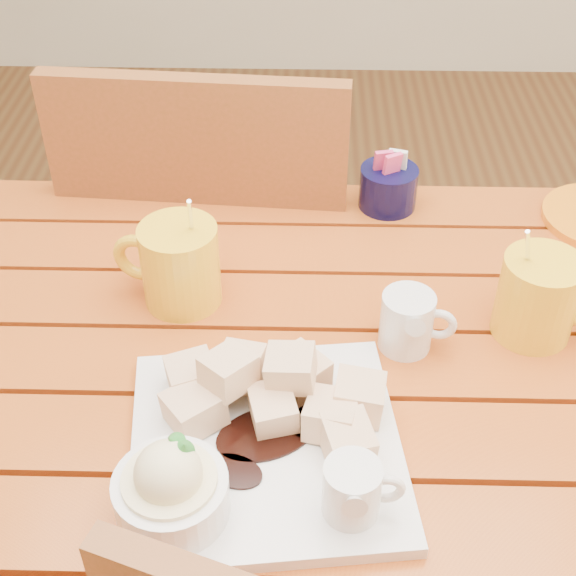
{
  "coord_description": "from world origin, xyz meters",
  "views": [
    {
      "loc": [
        -0.0,
        -0.68,
        1.43
      ],
      "look_at": [
        -0.02,
        0.05,
        0.82
      ],
      "focal_mm": 50.0,
      "sensor_mm": 36.0,
      "label": 1
    }
  ],
  "objects_px": {
    "dessert_plate": "(248,444)",
    "chair_far": "(220,265)",
    "coffee_mug_left": "(178,263)",
    "table": "(303,421)",
    "coffee_mug_right": "(540,296)"
  },
  "relations": [
    {
      "from": "coffee_mug_left",
      "to": "coffee_mug_right",
      "type": "height_order",
      "value": "coffee_mug_left"
    },
    {
      "from": "coffee_mug_left",
      "to": "chair_far",
      "type": "distance_m",
      "value": 0.45
    },
    {
      "from": "table",
      "to": "coffee_mug_right",
      "type": "xyz_separation_m",
      "value": [
        0.28,
        0.06,
        0.16
      ]
    },
    {
      "from": "dessert_plate",
      "to": "chair_far",
      "type": "distance_m",
      "value": 0.68
    },
    {
      "from": "coffee_mug_right",
      "to": "chair_far",
      "type": "xyz_separation_m",
      "value": [
        -0.44,
        0.41,
        -0.28
      ]
    },
    {
      "from": "dessert_plate",
      "to": "chair_far",
      "type": "relative_size",
      "value": 0.33
    },
    {
      "from": "coffee_mug_right",
      "to": "chair_far",
      "type": "relative_size",
      "value": 0.17
    },
    {
      "from": "table",
      "to": "dessert_plate",
      "type": "distance_m",
      "value": 0.22
    },
    {
      "from": "coffee_mug_left",
      "to": "table",
      "type": "bearing_deg",
      "value": -21.39
    },
    {
      "from": "table",
      "to": "coffee_mug_left",
      "type": "distance_m",
      "value": 0.26
    },
    {
      "from": "dessert_plate",
      "to": "chair_far",
      "type": "xyz_separation_m",
      "value": [
        -0.1,
        0.62,
        -0.25
      ]
    },
    {
      "from": "table",
      "to": "coffee_mug_left",
      "type": "relative_size",
      "value": 7.21
    },
    {
      "from": "dessert_plate",
      "to": "coffee_mug_right",
      "type": "distance_m",
      "value": 0.4
    },
    {
      "from": "coffee_mug_left",
      "to": "coffee_mug_right",
      "type": "bearing_deg",
      "value": 7.21
    },
    {
      "from": "coffee_mug_left",
      "to": "chair_far",
      "type": "bearing_deg",
      "value": 102.84
    }
  ]
}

